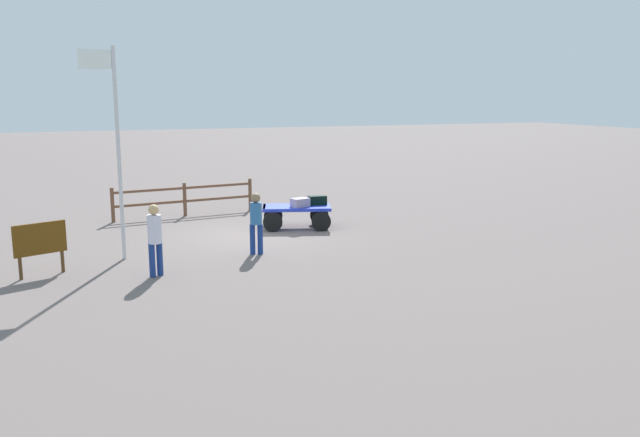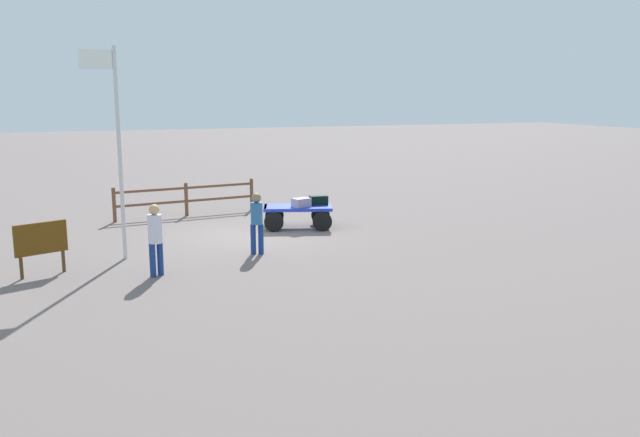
{
  "view_description": "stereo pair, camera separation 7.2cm",
  "coord_description": "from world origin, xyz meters",
  "px_view_note": "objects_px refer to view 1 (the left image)",
  "views": [
    {
      "loc": [
        5.03,
        18.56,
        4.14
      ],
      "look_at": [
        0.1,
        6.0,
        1.58
      ],
      "focal_mm": 37.02,
      "sensor_mm": 36.0,
      "label": 1
    },
    {
      "loc": [
        4.96,
        18.59,
        4.14
      ],
      "look_at": [
        0.1,
        6.0,
        1.58
      ],
      "focal_mm": 37.02,
      "sensor_mm": 36.0,
      "label": 2
    }
  ],
  "objects_px": {
    "worker_lead": "(256,219)",
    "flagpole": "(115,140)",
    "suitcase_maroon": "(317,200)",
    "luggage_cart": "(296,212)",
    "suitcase_dark": "(300,202)",
    "signboard": "(40,242)",
    "worker_trailing": "(155,235)"
  },
  "relations": [
    {
      "from": "worker_lead",
      "to": "flagpole",
      "type": "bearing_deg",
      "value": -12.47
    },
    {
      "from": "suitcase_maroon",
      "to": "luggage_cart",
      "type": "bearing_deg",
      "value": -0.09
    },
    {
      "from": "suitcase_dark",
      "to": "signboard",
      "type": "xyz_separation_m",
      "value": [
        7.36,
        2.89,
        -0.02
      ]
    },
    {
      "from": "worker_trailing",
      "to": "flagpole",
      "type": "bearing_deg",
      "value": -72.69
    },
    {
      "from": "luggage_cart",
      "to": "suitcase_maroon",
      "type": "height_order",
      "value": "suitcase_maroon"
    },
    {
      "from": "suitcase_maroon",
      "to": "flagpole",
      "type": "relative_size",
      "value": 0.11
    },
    {
      "from": "suitcase_dark",
      "to": "worker_lead",
      "type": "bearing_deg",
      "value": 50.87
    },
    {
      "from": "suitcase_dark",
      "to": "worker_trailing",
      "type": "relative_size",
      "value": 0.36
    },
    {
      "from": "suitcase_dark",
      "to": "signboard",
      "type": "relative_size",
      "value": 0.48
    },
    {
      "from": "suitcase_maroon",
      "to": "worker_trailing",
      "type": "height_order",
      "value": "worker_trailing"
    },
    {
      "from": "worker_lead",
      "to": "flagpole",
      "type": "height_order",
      "value": "flagpole"
    },
    {
      "from": "suitcase_maroon",
      "to": "worker_lead",
      "type": "distance_m",
      "value": 4.01
    },
    {
      "from": "signboard",
      "to": "suitcase_dark",
      "type": "bearing_deg",
      "value": -158.58
    },
    {
      "from": "worker_lead",
      "to": "signboard",
      "type": "relative_size",
      "value": 1.3
    },
    {
      "from": "suitcase_maroon",
      "to": "flagpole",
      "type": "bearing_deg",
      "value": 18.91
    },
    {
      "from": "suitcase_maroon",
      "to": "signboard",
      "type": "height_order",
      "value": "signboard"
    },
    {
      "from": "luggage_cart",
      "to": "flagpole",
      "type": "relative_size",
      "value": 0.44
    },
    {
      "from": "luggage_cart",
      "to": "worker_trailing",
      "type": "height_order",
      "value": "worker_trailing"
    },
    {
      "from": "worker_trailing",
      "to": "suitcase_dark",
      "type": "bearing_deg",
      "value": -141.64
    },
    {
      "from": "luggage_cart",
      "to": "worker_trailing",
      "type": "distance_m",
      "value": 6.33
    },
    {
      "from": "flagpole",
      "to": "signboard",
      "type": "xyz_separation_m",
      "value": [
        1.84,
        0.95,
        -2.21
      ]
    },
    {
      "from": "worker_trailing",
      "to": "signboard",
      "type": "relative_size",
      "value": 1.35
    },
    {
      "from": "worker_trailing",
      "to": "signboard",
      "type": "xyz_separation_m",
      "value": [
        2.45,
        -1.0,
        -0.16
      ]
    },
    {
      "from": "flagpole",
      "to": "signboard",
      "type": "relative_size",
      "value": 4.24
    },
    {
      "from": "suitcase_dark",
      "to": "worker_lead",
      "type": "relative_size",
      "value": 0.37
    },
    {
      "from": "suitcase_dark",
      "to": "luggage_cart",
      "type": "bearing_deg",
      "value": -66.05
    },
    {
      "from": "worker_lead",
      "to": "suitcase_dark",
      "type": "bearing_deg",
      "value": -129.13
    },
    {
      "from": "luggage_cart",
      "to": "flagpole",
      "type": "xyz_separation_m",
      "value": [
        5.44,
        2.11,
        2.53
      ]
    },
    {
      "from": "luggage_cart",
      "to": "flagpole",
      "type": "bearing_deg",
      "value": 21.2
    },
    {
      "from": "suitcase_maroon",
      "to": "worker_trailing",
      "type": "bearing_deg",
      "value": 36.19
    },
    {
      "from": "luggage_cart",
      "to": "worker_lead",
      "type": "height_order",
      "value": "worker_lead"
    },
    {
      "from": "signboard",
      "to": "worker_trailing",
      "type": "bearing_deg",
      "value": 157.75
    }
  ]
}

